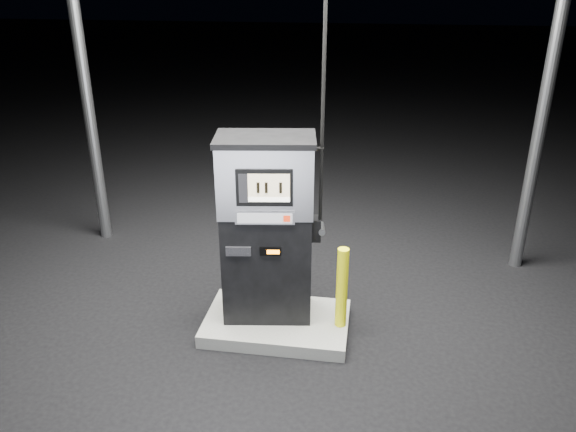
# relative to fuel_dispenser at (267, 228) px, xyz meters

# --- Properties ---
(ground) EXTENTS (80.00, 80.00, 0.00)m
(ground) POSITION_rel_fuel_dispenser_xyz_m (0.12, -0.10, -1.21)
(ground) COLOR black
(ground) RESTS_ON ground
(pump_island) EXTENTS (1.60, 1.00, 0.15)m
(pump_island) POSITION_rel_fuel_dispenser_xyz_m (0.12, -0.10, -1.14)
(pump_island) COLOR slate
(pump_island) RESTS_ON ground
(fuel_dispenser) EXTENTS (1.18, 0.75, 4.29)m
(fuel_dispenser) POSITION_rel_fuel_dispenser_xyz_m (0.00, 0.00, 0.00)
(fuel_dispenser) COLOR black
(fuel_dispenser) RESTS_ON pump_island
(bollard_left) EXTENTS (0.14, 0.14, 0.99)m
(bollard_left) POSITION_rel_fuel_dispenser_xyz_m (-0.43, 0.05, -0.57)
(bollard_left) COLOR #FFFE0E
(bollard_left) RESTS_ON pump_island
(bollard_right) EXTENTS (0.13, 0.13, 0.93)m
(bollard_right) POSITION_rel_fuel_dispenser_xyz_m (0.83, -0.12, -0.59)
(bollard_right) COLOR #FFFE0E
(bollard_right) RESTS_ON pump_island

